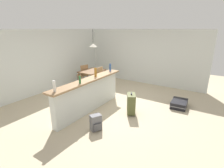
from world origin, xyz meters
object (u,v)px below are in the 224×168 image
at_px(bottle_green, 80,80).
at_px(backpack_grey, 96,123).
at_px(dining_chair_far_side, 83,74).
at_px(dining_chair_near_partition, 101,77).
at_px(bottle_blue, 110,67).
at_px(suitcase_upright_olive, 131,104).
at_px(bottle_white, 54,86).
at_px(bottle_amber, 96,72).
at_px(suitcase_flat_black, 179,104).
at_px(dining_table, 92,73).
at_px(pendant_lamp, 93,45).

xyz_separation_m(bottle_green, backpack_grey, (-0.31, -0.78, -0.96)).
bearing_deg(dining_chair_far_side, dining_chair_near_partition, -91.55).
height_order(bottle_blue, suitcase_upright_olive, bottle_blue).
xyz_separation_m(bottle_white, bottle_amber, (1.66, 0.04, -0.00)).
relative_size(bottle_amber, dining_chair_near_partition, 0.30).
height_order(bottle_blue, dining_chair_near_partition, bottle_blue).
bearing_deg(suitcase_flat_black, backpack_grey, 150.30).
distance_m(dining_table, suitcase_flat_black, 3.85).
relative_size(pendant_lamp, suitcase_upright_olive, 1.16).
bearing_deg(bottle_blue, bottle_amber, 179.31).
relative_size(bottle_green, dining_chair_far_side, 0.23).
height_order(dining_chair_far_side, suitcase_upright_olive, dining_chair_far_side).
distance_m(bottle_green, suitcase_flat_black, 3.40).
height_order(bottle_green, suitcase_flat_black, bottle_green).
bearing_deg(dining_chair_near_partition, suitcase_upright_olive, -123.14).
relative_size(pendant_lamp, backpack_grey, 1.84).
bearing_deg(suitcase_flat_black, dining_chair_near_partition, 88.09).
bearing_deg(pendant_lamp, dining_table, 155.49).
distance_m(bottle_blue, suitcase_upright_olive, 1.63).
bearing_deg(bottle_blue, pendant_lamp, 59.98).
relative_size(bottle_amber, suitcase_upright_olive, 0.42).
bearing_deg(backpack_grey, pendant_lamp, 39.13).
xyz_separation_m(dining_chair_near_partition, dining_chair_far_side, (0.03, 1.05, 0.00)).
xyz_separation_m(bottle_blue, dining_table, (0.73, 1.45, -0.54)).
xyz_separation_m(bottle_white, dining_chair_far_side, (3.27, 2.04, -0.68)).
distance_m(dining_chair_near_partition, backpack_grey, 3.30).
bearing_deg(suitcase_upright_olive, backpack_grey, 165.33).
height_order(dining_chair_near_partition, suitcase_upright_olive, dining_chair_near_partition).
relative_size(bottle_amber, dining_table, 0.25).
bearing_deg(suitcase_upright_olive, dining_chair_near_partition, 56.86).
bearing_deg(pendant_lamp, bottle_white, -156.49).
relative_size(bottle_white, suitcase_flat_black, 0.33).
xyz_separation_m(suitcase_flat_black, suitcase_upright_olive, (-1.31, 1.15, 0.22)).
bearing_deg(backpack_grey, bottle_white, 121.73).
height_order(dining_chair_near_partition, pendant_lamp, pendant_lamp).
height_order(dining_table, suitcase_flat_black, dining_table).
height_order(dining_chair_near_partition, dining_chair_far_side, same).
bearing_deg(dining_chair_near_partition, bottle_blue, -127.71).
distance_m(bottle_amber, suitcase_upright_olive, 1.50).
bearing_deg(bottle_amber, suitcase_upright_olive, -82.32).
bearing_deg(pendant_lamp, bottle_blue, -120.02).
distance_m(dining_chair_far_side, suitcase_flat_black, 4.39).
height_order(bottle_green, suitcase_upright_olive, bottle_green).
xyz_separation_m(dining_table, suitcase_upright_olive, (-1.41, -2.66, -0.32)).
xyz_separation_m(dining_chair_near_partition, suitcase_upright_olive, (-1.42, -2.17, -0.19)).
bearing_deg(suitcase_flat_black, bottle_white, 143.40).
relative_size(pendant_lamp, suitcase_flat_black, 0.91).
bearing_deg(suitcase_flat_black, bottle_green, 135.38).
xyz_separation_m(suitcase_flat_black, backpack_grey, (-2.62, 1.49, 0.09)).
relative_size(suitcase_flat_black, backpack_grey, 2.02).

